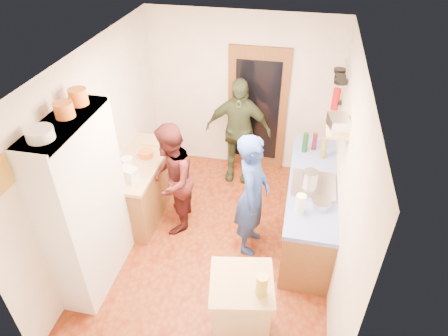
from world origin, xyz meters
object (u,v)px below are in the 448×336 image
(person_back, at_px, (239,131))
(right_counter_base, at_px, (309,208))
(hutch_body, at_px, (85,207))
(person_left, at_px, (174,178))
(island_base, at_px, (241,311))
(person_hob, at_px, (254,197))

(person_back, bearing_deg, right_counter_base, -43.77)
(hutch_body, relative_size, person_left, 1.35)
(island_base, xyz_separation_m, person_back, (-0.54, 2.87, 0.45))
(hutch_body, distance_m, person_left, 1.29)
(right_counter_base, relative_size, person_hob, 1.28)
(person_hob, relative_size, person_back, 0.98)
(person_hob, height_order, person_back, person_back)
(hutch_body, xyz_separation_m, person_hob, (1.79, 0.84, -0.24))
(hutch_body, bearing_deg, person_left, 58.15)
(island_base, relative_size, person_hob, 0.50)
(hutch_body, height_order, island_base, hutch_body)
(person_left, relative_size, person_back, 0.93)
(person_hob, relative_size, person_left, 1.06)
(hutch_body, relative_size, right_counter_base, 1.00)
(hutch_body, bearing_deg, island_base, -15.08)
(island_base, bearing_deg, person_back, 100.61)
(person_hob, bearing_deg, hutch_body, 116.53)
(person_back, bearing_deg, person_hob, -74.54)
(island_base, height_order, person_hob, person_hob)
(island_base, relative_size, person_back, 0.49)
(island_base, distance_m, person_left, 2.01)
(right_counter_base, bearing_deg, hutch_body, -152.53)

